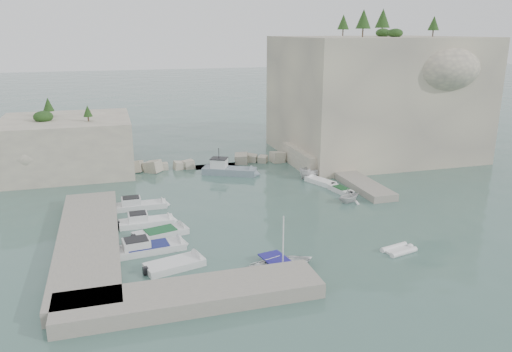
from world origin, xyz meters
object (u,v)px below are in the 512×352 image
object	(u,v)px
motorboat_e	(175,268)
inflatable_dinghy	(399,252)
motorboat_a	(140,208)
motorboat_b	(147,225)
motorboat_c	(161,236)
tender_east_b	(341,192)
work_boat	(230,174)
tender_east_c	(320,184)
tender_east_a	(349,202)
tender_east_d	(314,177)
rowboat	(283,270)
motorboat_d	(148,252)

from	to	relation	value
motorboat_e	inflatable_dinghy	size ratio (longest dim) A/B	1.69
motorboat_a	motorboat_b	distance (m)	4.92
motorboat_c	tender_east_b	xyz separation A→B (m)	(21.16, 6.87, 0.00)
work_boat	tender_east_c	bearing A→B (deg)	-9.60
tender_east_a	tender_east_c	xyz separation A→B (m)	(-0.27, 7.05, 0.00)
motorboat_c	tender_east_c	world-z (taller)	same
motorboat_e	tender_east_d	distance (m)	28.45
motorboat_a	tender_east_b	size ratio (longest dim) A/B	1.62
inflatable_dinghy	tender_east_c	size ratio (longest dim) A/B	0.66
motorboat_e	rowboat	distance (m)	8.46
inflatable_dinghy	tender_east_d	size ratio (longest dim) A/B	0.65
motorboat_b	tender_east_a	bearing A→B (deg)	-0.14
inflatable_dinghy	motorboat_c	bearing A→B (deg)	141.24
motorboat_a	tender_east_d	bearing A→B (deg)	13.52
tender_east_a	motorboat_c	bearing A→B (deg)	79.64
rowboat	tender_east_b	bearing A→B (deg)	-48.57
motorboat_c	motorboat_b	bearing A→B (deg)	93.35
motorboat_d	tender_east_d	size ratio (longest dim) A/B	1.49
tender_east_b	work_boat	bearing A→B (deg)	33.29
motorboat_d	tender_east_d	distance (m)	27.42
motorboat_e	tender_east_c	world-z (taller)	same
tender_east_d	rowboat	bearing A→B (deg)	135.12
motorboat_a	work_boat	xyz separation A→B (m)	(12.00, 9.86, 0.00)
tender_east_a	work_boat	world-z (taller)	work_boat
motorboat_d	tender_east_b	world-z (taller)	motorboat_d
rowboat	tender_east_d	bearing A→B (deg)	-38.59
motorboat_b	tender_east_a	xyz separation A→B (m)	(21.55, 0.58, 0.00)
motorboat_b	inflatable_dinghy	world-z (taller)	motorboat_b
motorboat_c	tender_east_a	bearing A→B (deg)	-5.07
rowboat	tender_east_c	size ratio (longest dim) A/B	1.22
rowboat	tender_east_c	world-z (taller)	rowboat
motorboat_c	motorboat_e	size ratio (longest dim) A/B	1.06
motorboat_c	inflatable_dinghy	size ratio (longest dim) A/B	1.79
motorboat_b	rowboat	world-z (taller)	motorboat_b
tender_east_a	tender_east_b	xyz separation A→B (m)	(0.63, 3.25, 0.00)
motorboat_c	motorboat_a	bearing A→B (deg)	84.47
tender_east_a	tender_east_d	world-z (taller)	tender_east_d
tender_east_c	tender_east_d	bearing A→B (deg)	-27.99
motorboat_a	tender_east_d	world-z (taller)	tender_east_d
motorboat_c	tender_east_d	xyz separation A→B (m)	(20.55, 13.39, 0.00)
tender_east_c	tender_east_d	size ratio (longest dim) A/B	0.98
tender_east_a	tender_east_c	world-z (taller)	tender_east_a
tender_east_a	work_boat	distance (m)	17.28
motorboat_d	tender_east_b	distance (m)	24.64
inflatable_dinghy	tender_east_b	xyz separation A→B (m)	(2.34, 15.95, 0.00)
motorboat_a	motorboat_b	bearing A→B (deg)	-86.68
tender_east_c	motorboat_a	bearing A→B (deg)	75.12
motorboat_c	tender_east_a	world-z (taller)	tender_east_a
inflatable_dinghy	tender_east_a	distance (m)	12.81
motorboat_e	rowboat	bearing A→B (deg)	-34.61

